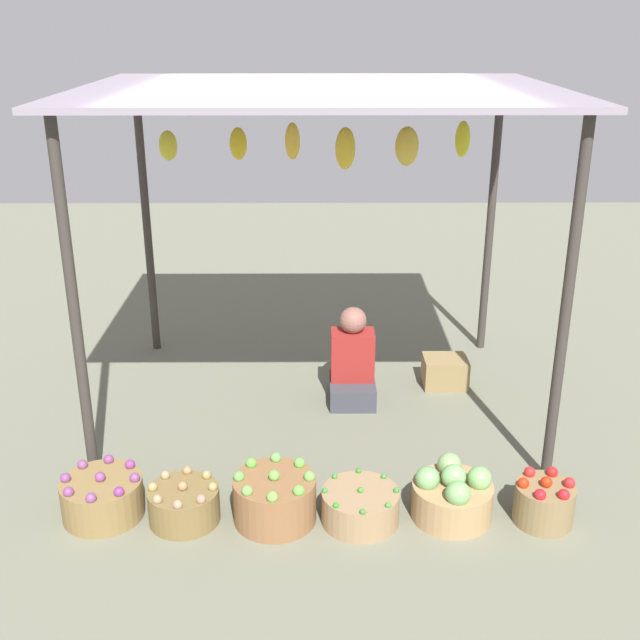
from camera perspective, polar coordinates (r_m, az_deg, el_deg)
name	(u,v)px	position (r m, az deg, el deg)	size (l,w,h in m)	color
ground_plane	(320,402)	(6.27, -0.04, -6.02)	(14.00, 14.00, 0.00)	slate
market_stall_structure	(320,115)	(5.61, 0.03, 14.78)	(3.31, 2.50, 2.43)	#38332D
vendor_person	(352,365)	(6.20, 2.39, -3.33)	(0.36, 0.44, 0.78)	#3C3D46
basket_purple_onions	(102,497)	(5.10, -15.62, -12.35)	(0.50, 0.50, 0.30)	olive
basket_potatoes	(184,504)	(4.95, -9.91, -13.10)	(0.44, 0.44, 0.27)	brown
basket_green_apples	(275,498)	(4.88, -3.33, -12.89)	(0.51, 0.51, 0.35)	brown
basket_green_chilies	(360,506)	(4.89, 2.96, -13.43)	(0.48, 0.48, 0.24)	#987A55
basket_cabbages	(452,495)	(4.96, 9.65, -12.51)	(0.50, 0.50, 0.36)	tan
basket_red_tomatoes	(544,502)	(5.05, 16.06, -12.67)	(0.36, 0.36, 0.31)	olive
wooden_crate_near_vendor	(445,372)	(6.58, 9.12, -3.74)	(0.36, 0.30, 0.24)	olive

